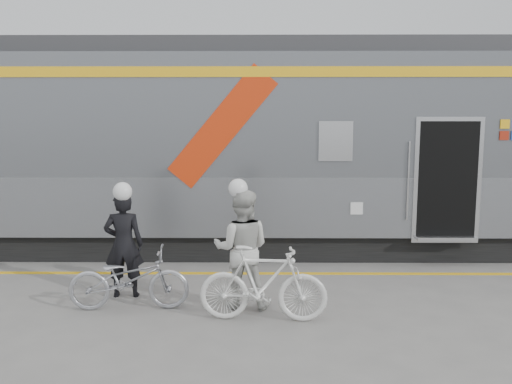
{
  "coord_description": "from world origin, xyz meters",
  "views": [
    {
      "loc": [
        0.66,
        -6.87,
        2.72
      ],
      "look_at": [
        0.58,
        1.6,
        1.5
      ],
      "focal_mm": 38.0,
      "sensor_mm": 36.0,
      "label": 1
    }
  ],
  "objects_px": {
    "man": "(124,245)",
    "bicycle_right": "(263,284)",
    "bicycle_left": "(129,279)",
    "woman": "(242,249)"
  },
  "relations": [
    {
      "from": "man",
      "to": "bicycle_right",
      "type": "height_order",
      "value": "man"
    },
    {
      "from": "man",
      "to": "bicycle_right",
      "type": "relative_size",
      "value": 0.94
    },
    {
      "from": "bicycle_left",
      "to": "bicycle_right",
      "type": "bearing_deg",
      "value": -106.79
    },
    {
      "from": "man",
      "to": "woman",
      "type": "bearing_deg",
      "value": 162.52
    },
    {
      "from": "man",
      "to": "bicycle_right",
      "type": "distance_m",
      "value": 2.31
    },
    {
      "from": "bicycle_left",
      "to": "woman",
      "type": "bearing_deg",
      "value": -89.45
    },
    {
      "from": "bicycle_left",
      "to": "woman",
      "type": "distance_m",
      "value": 1.63
    },
    {
      "from": "woman",
      "to": "bicycle_right",
      "type": "bearing_deg",
      "value": 122.78
    },
    {
      "from": "bicycle_left",
      "to": "bicycle_right",
      "type": "relative_size",
      "value": 0.98
    },
    {
      "from": "man",
      "to": "bicycle_right",
      "type": "bearing_deg",
      "value": 150.77
    }
  ]
}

